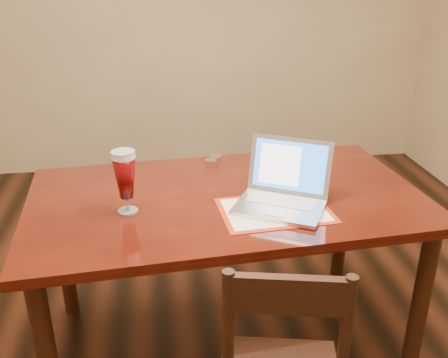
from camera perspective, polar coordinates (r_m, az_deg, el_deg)
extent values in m
plane|color=black|center=(2.63, -1.63, -18.98)|extent=(5.00, 5.00, 0.00)
cube|color=tan|center=(4.45, -5.51, 17.97)|extent=(4.50, 0.01, 2.70)
cube|color=#4B150A|center=(2.25, 0.31, -2.31)|extent=(1.82, 1.12, 0.04)
cylinder|color=black|center=(2.43, 21.49, -13.25)|extent=(0.08, 0.08, 0.78)
cylinder|color=black|center=(2.78, -17.84, -7.76)|extent=(0.08, 0.08, 0.78)
cylinder|color=black|center=(3.02, 13.35, -4.57)|extent=(0.08, 0.08, 0.78)
cube|color=#AE2710|center=(2.11, 5.85, -3.60)|extent=(0.48, 0.36, 0.00)
cube|color=white|center=(2.11, 5.85, -3.55)|extent=(0.44, 0.32, 0.00)
cube|color=#BCBDC1|center=(2.11, 6.30, -3.25)|extent=(0.44, 0.39, 0.02)
cube|color=silver|center=(2.15, 6.66, -2.47)|extent=(0.31, 0.24, 0.00)
cube|color=silver|center=(2.05, 5.80, -3.86)|extent=(0.11, 0.10, 0.00)
cube|color=#BCBDC1|center=(2.20, 7.52, 1.49)|extent=(0.35, 0.24, 0.24)
cube|color=blue|center=(2.19, 7.48, 1.48)|extent=(0.31, 0.20, 0.20)
cube|color=white|center=(2.20, 6.39, 1.63)|extent=(0.18, 0.13, 0.17)
cylinder|color=silver|center=(2.12, -10.91, -3.62)|extent=(0.08, 0.08, 0.01)
cylinder|color=silver|center=(2.11, -10.98, -2.78)|extent=(0.01, 0.01, 0.06)
cylinder|color=silver|center=(2.02, -11.44, 2.62)|extent=(0.10, 0.10, 0.02)
cylinder|color=silver|center=(2.02, -11.47, 3.00)|extent=(0.10, 0.10, 0.01)
cylinder|color=silver|center=(2.53, -1.48, 1.79)|extent=(0.06, 0.06, 0.04)
cylinder|color=silver|center=(2.58, -0.99, 2.23)|extent=(0.06, 0.06, 0.04)
cylinder|color=black|center=(1.58, 0.46, -18.67)|extent=(0.04, 0.04, 0.54)
cylinder|color=black|center=(1.60, 13.47, -18.82)|extent=(0.04, 0.04, 0.54)
cube|color=black|center=(1.45, 7.40, -13.00)|extent=(0.34, 0.10, 0.12)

